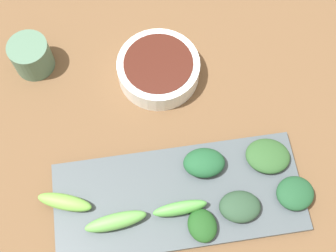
% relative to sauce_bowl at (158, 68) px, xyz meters
% --- Properties ---
extents(tabletop, '(2.10, 2.10, 0.02)m').
position_rel_sauce_bowl_xyz_m(tabletop, '(0.12, -0.03, -0.03)').
color(tabletop, brown).
rests_on(tabletop, ground).
extents(sauce_bowl, '(0.15, 0.15, 0.04)m').
position_rel_sauce_bowl_xyz_m(sauce_bowl, '(0.00, 0.00, 0.00)').
color(sauce_bowl, white).
rests_on(sauce_bowl, tabletop).
extents(serving_plate, '(0.17, 0.40, 0.01)m').
position_rel_sauce_bowl_xyz_m(serving_plate, '(0.23, -0.00, -0.02)').
color(serving_plate, '#465156').
rests_on(serving_plate, tabletop).
extents(broccoli_leafy_0, '(0.06, 0.07, 0.03)m').
position_rel_sauce_bowl_xyz_m(broccoli_leafy_0, '(0.26, 0.09, 0.00)').
color(broccoli_leafy_0, '#294730').
rests_on(broccoli_leafy_0, serving_plate).
extents(broccoli_leafy_1, '(0.08, 0.09, 0.02)m').
position_rel_sauce_bowl_xyz_m(broccoli_leafy_1, '(0.19, 0.15, -0.00)').
color(broccoli_leafy_1, '#2D5629').
rests_on(broccoli_leafy_1, serving_plate).
extents(broccoli_stalk_2, '(0.02, 0.09, 0.03)m').
position_rel_sauce_bowl_xyz_m(broccoli_stalk_2, '(0.25, -0.00, 0.00)').
color(broccoli_stalk_2, '#5CBA50').
rests_on(broccoli_stalk_2, serving_plate).
extents(broccoli_stalk_3, '(0.05, 0.09, 0.02)m').
position_rel_sauce_bowl_xyz_m(broccoli_stalk_3, '(0.22, -0.18, 0.00)').
color(broccoli_stalk_3, '#70B346').
rests_on(broccoli_stalk_3, serving_plate).
extents(broccoli_leafy_4, '(0.06, 0.05, 0.02)m').
position_rel_sauce_bowl_xyz_m(broccoli_leafy_4, '(0.28, 0.03, -0.00)').
color(broccoli_leafy_4, '#1D4B1C').
rests_on(broccoli_leafy_4, serving_plate).
extents(broccoli_leafy_5, '(0.06, 0.07, 0.02)m').
position_rel_sauce_bowl_xyz_m(broccoli_leafy_5, '(0.26, 0.18, 0.00)').
color(broccoli_leafy_5, '#1E4C2B').
rests_on(broccoli_leafy_5, serving_plate).
extents(broccoli_leafy_6, '(0.06, 0.07, 0.03)m').
position_rel_sauce_bowl_xyz_m(broccoli_leafy_6, '(0.19, 0.05, 0.00)').
color(broccoli_leafy_6, '#1D532E').
rests_on(broccoli_leafy_6, serving_plate).
extents(broccoli_stalk_7, '(0.03, 0.10, 0.03)m').
position_rel_sauce_bowl_xyz_m(broccoli_stalk_7, '(0.26, -0.10, 0.00)').
color(broccoli_stalk_7, '#64B350').
rests_on(broccoli_stalk_7, serving_plate).
extents(tea_cup, '(0.07, 0.07, 0.06)m').
position_rel_sauce_bowl_xyz_m(tea_cup, '(-0.05, -0.22, 0.01)').
color(tea_cup, '#50765E').
rests_on(tea_cup, tabletop).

